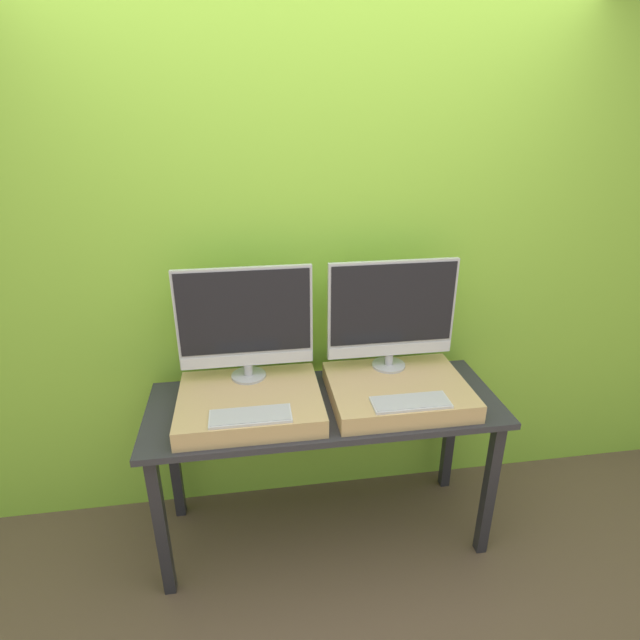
# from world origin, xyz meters

# --- Properties ---
(ground_plane) EXTENTS (12.00, 12.00, 0.00)m
(ground_plane) POSITION_xyz_m (0.00, 0.00, 0.00)
(ground_plane) COLOR brown
(wall_back) EXTENTS (8.00, 0.04, 2.60)m
(wall_back) POSITION_xyz_m (0.00, 0.67, 1.30)
(wall_back) COLOR #8CC638
(wall_back) RESTS_ON ground_plane
(workbench) EXTENTS (1.61, 0.60, 0.78)m
(workbench) POSITION_xyz_m (0.00, 0.30, 0.69)
(workbench) COLOR #2D2D33
(workbench) RESTS_ON ground_plane
(wooden_riser_left) EXTENTS (0.63, 0.50, 0.09)m
(wooden_riser_left) POSITION_xyz_m (-0.34, 0.28, 0.82)
(wooden_riser_left) COLOR tan
(wooden_riser_left) RESTS_ON workbench
(monitor_left) EXTENTS (0.61, 0.16, 0.53)m
(monitor_left) POSITION_xyz_m (-0.34, 0.44, 1.15)
(monitor_left) COLOR #B2B2B7
(monitor_left) RESTS_ON wooden_riser_left
(keyboard_left) EXTENTS (0.33, 0.13, 0.01)m
(keyboard_left) POSITION_xyz_m (-0.34, 0.10, 0.87)
(keyboard_left) COLOR silver
(keyboard_left) RESTS_ON wooden_riser_left
(wooden_riser_right) EXTENTS (0.63, 0.50, 0.09)m
(wooden_riser_right) POSITION_xyz_m (0.34, 0.28, 0.82)
(wooden_riser_right) COLOR tan
(wooden_riser_right) RESTS_ON workbench
(monitor_right) EXTENTS (0.61, 0.16, 0.53)m
(monitor_right) POSITION_xyz_m (0.34, 0.44, 1.15)
(monitor_right) COLOR #B2B2B7
(monitor_right) RESTS_ON wooden_riser_right
(keyboard_right) EXTENTS (0.33, 0.13, 0.01)m
(keyboard_right) POSITION_xyz_m (0.34, 0.10, 0.87)
(keyboard_right) COLOR silver
(keyboard_right) RESTS_ON wooden_riser_right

